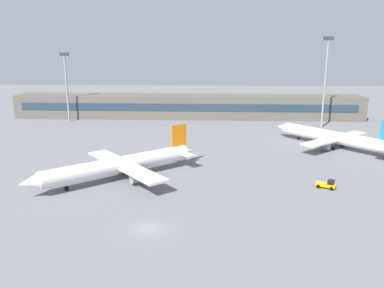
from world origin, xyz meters
name	(u,v)px	position (x,y,z in m)	size (l,w,h in m)	color
ground_plane	(174,155)	(0.00, 40.00, 0.00)	(400.00, 400.00, 0.00)	slate
terminal_building	(188,106)	(0.00, 95.02, 4.50)	(133.52, 12.13, 9.00)	#5B564C
airplane_near	(119,165)	(-9.47, 21.71, 2.92)	(31.20, 27.94, 9.58)	silver
airplane_mid	(332,137)	(42.06, 50.52, 2.83)	(27.26, 30.09, 9.29)	white
baggage_tug_yellow	(327,184)	(31.35, 18.27, 0.80)	(3.88, 3.06, 1.75)	#F2B20C
floodlight_tower_west	(66,82)	(-43.83, 85.25, 14.54)	(3.20, 0.80, 25.06)	gray
floodlight_tower_east	(325,77)	(47.25, 78.34, 17.17)	(3.20, 0.80, 30.16)	gray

